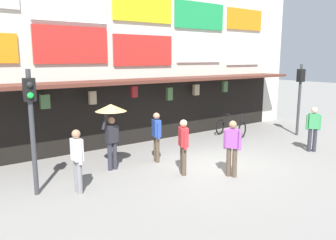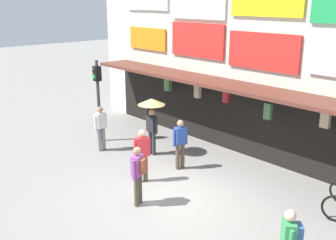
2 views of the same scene
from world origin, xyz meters
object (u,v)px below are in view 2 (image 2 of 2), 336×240
at_px(pedestrian_with_umbrella, 152,111).
at_px(pedestrian_in_yellow, 101,126).
at_px(traffic_light_near, 98,88).
at_px(pedestrian_in_red, 142,153).
at_px(pedestrian_in_white, 138,172).
at_px(pedestrian_in_purple, 180,142).

bearing_deg(pedestrian_with_umbrella, pedestrian_in_yellow, -144.02).
bearing_deg(traffic_light_near, pedestrian_in_red, -14.57).
bearing_deg(pedestrian_in_yellow, pedestrian_in_white, -19.88).
distance_m(traffic_light_near, pedestrian_in_purple, 4.26).
distance_m(traffic_light_near, pedestrian_in_yellow, 1.59).
relative_size(pedestrian_in_red, pedestrian_in_purple, 1.00).
height_order(pedestrian_in_yellow, pedestrian_in_red, same).
bearing_deg(pedestrian_in_white, pedestrian_in_purple, 111.50).
relative_size(pedestrian_in_white, pedestrian_in_purple, 1.00).
bearing_deg(pedestrian_in_white, pedestrian_in_red, 137.24).
height_order(pedestrian_in_yellow, pedestrian_in_purple, same).
relative_size(pedestrian_in_yellow, pedestrian_in_white, 1.00).
bearing_deg(pedestrian_in_red, traffic_light_near, 165.43).
height_order(pedestrian_in_red, pedestrian_in_purple, same).
distance_m(pedestrian_in_white, pedestrian_with_umbrella, 3.73).
bearing_deg(pedestrian_in_yellow, traffic_light_near, 150.39).
xyz_separation_m(traffic_light_near, pedestrian_in_white, (5.05, -2.01, -1.16)).
xyz_separation_m(pedestrian_in_red, pedestrian_with_umbrella, (-1.51, 1.65, 0.69)).
relative_size(traffic_light_near, pedestrian_in_white, 1.90).
bearing_deg(pedestrian_in_white, pedestrian_in_yellow, 160.12).
distance_m(pedestrian_in_yellow, pedestrian_in_purple, 3.30).
height_order(traffic_light_near, pedestrian_in_yellow, traffic_light_near).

